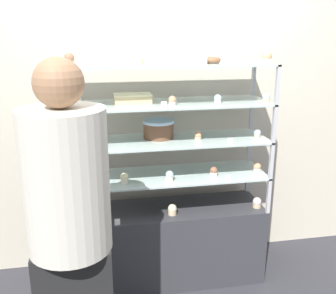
% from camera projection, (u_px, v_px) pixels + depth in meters
% --- Properties ---
extents(ground_plane, '(20.00, 20.00, 0.00)m').
position_uv_depth(ground_plane, '(168.00, 276.00, 2.96)').
color(ground_plane, '#2D2D33').
extents(back_wall, '(8.00, 0.05, 2.60)m').
position_uv_depth(back_wall, '(159.00, 98.00, 2.91)').
color(back_wall, beige).
rests_on(back_wall, ground_plane).
extents(display_base, '(1.36, 0.41, 0.56)m').
position_uv_depth(display_base, '(168.00, 243.00, 2.88)').
color(display_base, '#333338').
rests_on(display_base, ground_plane).
extents(display_riser_lower, '(1.36, 0.41, 0.25)m').
position_uv_depth(display_riser_lower, '(168.00, 177.00, 2.73)').
color(display_riser_lower, '#B7B7BC').
rests_on(display_riser_lower, display_base).
extents(display_riser_middle, '(1.36, 0.41, 0.25)m').
position_uv_depth(display_riser_middle, '(168.00, 142.00, 2.65)').
color(display_riser_middle, '#B7B7BC').
rests_on(display_riser_middle, display_riser_lower).
extents(display_riser_upper, '(1.36, 0.41, 0.25)m').
position_uv_depth(display_riser_upper, '(168.00, 105.00, 2.58)').
color(display_riser_upper, '#B7B7BC').
rests_on(display_riser_upper, display_riser_middle).
extents(display_riser_top, '(1.36, 0.41, 0.25)m').
position_uv_depth(display_riser_top, '(168.00, 66.00, 2.51)').
color(display_riser_top, '#B7B7BC').
rests_on(display_riser_top, display_riser_upper).
extents(layer_cake_centerpiece, '(0.21, 0.21, 0.13)m').
position_uv_depth(layer_cake_centerpiece, '(158.00, 129.00, 2.68)').
color(layer_cake_centerpiece, brown).
rests_on(layer_cake_centerpiece, display_riser_middle).
extents(sheet_cake_frosted, '(0.24, 0.14, 0.06)m').
position_uv_depth(sheet_cake_frosted, '(133.00, 99.00, 2.55)').
color(sheet_cake_frosted, '#DBBC84').
rests_on(sheet_cake_frosted, display_riser_upper).
extents(cupcake_0, '(0.06, 0.06, 0.07)m').
position_uv_depth(cupcake_0, '(78.00, 216.00, 2.61)').
color(cupcake_0, beige).
rests_on(cupcake_0, display_base).
extents(cupcake_1, '(0.06, 0.06, 0.07)m').
position_uv_depth(cupcake_1, '(172.00, 210.00, 2.69)').
color(cupcake_1, '#CCB28C').
rests_on(cupcake_1, display_base).
extents(cupcake_2, '(0.06, 0.06, 0.07)m').
position_uv_depth(cupcake_2, '(257.00, 203.00, 2.80)').
color(cupcake_2, '#CCB28C').
rests_on(cupcake_2, display_base).
extents(price_tag_0, '(0.04, 0.00, 0.04)m').
position_uv_depth(price_tag_0, '(117.00, 222.00, 2.55)').
color(price_tag_0, white).
rests_on(price_tag_0, display_base).
extents(cupcake_3, '(0.05, 0.05, 0.07)m').
position_uv_depth(cupcake_3, '(77.00, 179.00, 2.56)').
color(cupcake_3, '#CCB28C').
rests_on(cupcake_3, display_riser_lower).
extents(cupcake_4, '(0.05, 0.05, 0.07)m').
position_uv_depth(cupcake_4, '(124.00, 178.00, 2.57)').
color(cupcake_4, beige).
rests_on(cupcake_4, display_riser_lower).
extents(cupcake_5, '(0.05, 0.05, 0.07)m').
position_uv_depth(cupcake_5, '(170.00, 176.00, 2.61)').
color(cupcake_5, beige).
rests_on(cupcake_5, display_riser_lower).
extents(cupcake_6, '(0.05, 0.05, 0.07)m').
position_uv_depth(cupcake_6, '(214.00, 172.00, 2.69)').
color(cupcake_6, white).
rests_on(cupcake_6, display_riser_lower).
extents(cupcake_7, '(0.05, 0.05, 0.07)m').
position_uv_depth(cupcake_7, '(257.00, 168.00, 2.76)').
color(cupcake_7, white).
rests_on(cupcake_7, display_riser_lower).
extents(price_tag_1, '(0.04, 0.00, 0.04)m').
position_uv_depth(price_tag_1, '(228.00, 178.00, 2.60)').
color(price_tag_1, white).
rests_on(price_tag_1, display_riser_lower).
extents(cupcake_8, '(0.05, 0.05, 0.06)m').
position_uv_depth(cupcake_8, '(71.00, 144.00, 2.45)').
color(cupcake_8, '#CCB28C').
rests_on(cupcake_8, display_riser_middle).
extents(cupcake_9, '(0.05, 0.05, 0.06)m').
position_uv_depth(cupcake_9, '(198.00, 136.00, 2.64)').
color(cupcake_9, '#CCB28C').
rests_on(cupcake_9, display_riser_middle).
extents(cupcake_10, '(0.05, 0.05, 0.06)m').
position_uv_depth(cupcake_10, '(257.00, 134.00, 2.70)').
color(cupcake_10, '#CCB28C').
rests_on(cupcake_10, display_riser_middle).
extents(price_tag_2, '(0.04, 0.00, 0.04)m').
position_uv_depth(price_tag_2, '(230.00, 141.00, 2.53)').
color(price_tag_2, white).
rests_on(price_tag_2, display_riser_middle).
extents(cupcake_11, '(0.05, 0.05, 0.06)m').
position_uv_depth(cupcake_11, '(69.00, 103.00, 2.40)').
color(cupcake_11, beige).
rests_on(cupcake_11, display_riser_upper).
extents(cupcake_12, '(0.05, 0.05, 0.06)m').
position_uv_depth(cupcake_12, '(172.00, 101.00, 2.49)').
color(cupcake_12, white).
rests_on(cupcake_12, display_riser_upper).
extents(cupcake_13, '(0.05, 0.05, 0.06)m').
position_uv_depth(cupcake_13, '(218.00, 99.00, 2.54)').
color(cupcake_13, beige).
rests_on(cupcake_13, display_riser_upper).
extents(cupcake_14, '(0.05, 0.05, 0.06)m').
position_uv_depth(cupcake_14, '(266.00, 98.00, 2.58)').
color(cupcake_14, '#CCB28C').
rests_on(cupcake_14, display_riser_upper).
extents(price_tag_3, '(0.04, 0.00, 0.04)m').
position_uv_depth(price_tag_3, '(164.00, 105.00, 2.38)').
color(price_tag_3, white).
rests_on(price_tag_3, display_riser_upper).
extents(cupcake_15, '(0.06, 0.06, 0.08)m').
position_uv_depth(cupcake_15, '(69.00, 60.00, 2.34)').
color(cupcake_15, '#CCB28C').
rests_on(cupcake_15, display_riser_top).
extents(cupcake_16, '(0.06, 0.06, 0.08)m').
position_uv_depth(cupcake_16, '(139.00, 59.00, 2.39)').
color(cupcake_16, '#CCB28C').
rests_on(cupcake_16, display_riser_top).
extents(cupcake_17, '(0.06, 0.06, 0.08)m').
position_uv_depth(cupcake_17, '(203.00, 58.00, 2.46)').
color(cupcake_17, beige).
rests_on(cupcake_17, display_riser_top).
extents(cupcake_18, '(0.06, 0.06, 0.08)m').
position_uv_depth(cupcake_18, '(267.00, 57.00, 2.52)').
color(cupcake_18, beige).
rests_on(cupcake_18, display_riser_top).
extents(price_tag_4, '(0.04, 0.00, 0.04)m').
position_uv_depth(price_tag_4, '(186.00, 62.00, 2.33)').
color(price_tag_4, white).
rests_on(price_tag_4, display_riser_top).
extents(donut_glazed, '(0.12, 0.12, 0.04)m').
position_uv_depth(donut_glazed, '(211.00, 60.00, 2.55)').
color(donut_glazed, brown).
rests_on(donut_glazed, display_riser_top).
extents(customer_figure, '(0.39, 0.39, 1.68)m').
position_uv_depth(customer_figure, '(70.00, 225.00, 1.86)').
color(customer_figure, black).
rests_on(customer_figure, ground_plane).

